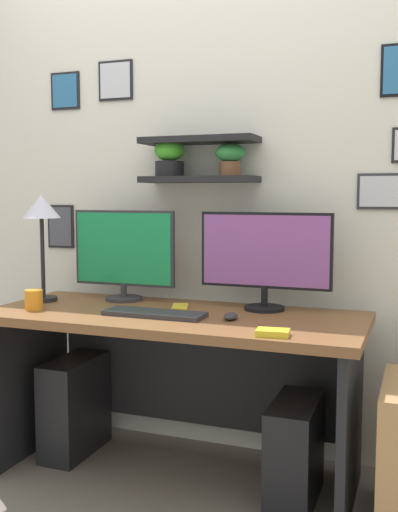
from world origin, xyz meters
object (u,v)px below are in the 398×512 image
Objects in this scene: monitor_left at (124,253)px; computer_tower_right at (295,452)px; desk_lamp at (42,216)px; coffee_mug at (34,300)px; keyboard at (155,314)px; computer_tower_left at (75,406)px; cell_phone at (180,307)px; computer_mouse at (231,316)px; monitor_right at (265,256)px; desk at (179,357)px; scissors_tray at (273,333)px.

computer_tower_right is at bearing -14.81° from monitor_left.
coffee_mug is at bearing -66.24° from desk_lamp.
computer_tower_right is (0.60, 0.07, -0.55)m from keyboard.
computer_tower_left is at bearing 10.18° from desk_lamp.
cell_phone is 0.75m from computer_tower_left.
desk_lamp is at bearing 168.08° from keyboard.
computer_mouse is at bearing -5.85° from desk_lamp.
monitor_left is 1.12× the size of computer_tower_left.
monitor_right is 1.27× the size of computer_tower_left.
monitor_right is at bearing -4.97° from cell_phone.
monitor_left is at bearing -180.00° from monitor_right.
coffee_mug is at bearing -173.65° from keyboard.
monitor_right reaches higher than computer_mouse.
monitor_left reaches higher than keyboard.
monitor_left reaches higher than coffee_mug.
computer_mouse is at bearing -49.15° from cell_phone.
desk_lamp is at bearing 167.01° from cell_phone.
computer_tower_left is at bearing 174.87° from computer_tower_right.
desk is 3.75× the size of keyboard.
keyboard is 0.21m from cell_phone.
monitor_right is at bearing 0.00° from monitor_left.
monitor_right is 4.98× the size of scissors_tray.
scissors_tray is (0.51, -0.32, 0.22)m from desk.
computer_tower_left is 1.11m from computer_tower_right.
keyboard is at bearing -110.14° from desk.
keyboard is at bearing -11.92° from desk_lamp.
monitor_left is 5.86× the size of coffee_mug.
computer_mouse is at bearing -20.56° from desk.
cell_phone is (0.03, 0.21, -0.01)m from keyboard.
keyboard is 1.03× the size of computer_tower_right.
coffee_mug is 0.75× the size of scissors_tray.
computer_mouse reaches higher than computer_tower_left.
computer_tower_left is at bearing -171.36° from monitor_right.
monitor_right reaches higher than computer_tower_right.
desk is at bearing -24.67° from monitor_left.
desk is at bearing 172.10° from computer_tower_right.
monitor_left is 0.72m from computer_mouse.
coffee_mug is at bearing -104.35° from computer_tower_left.
scissors_tray is (1.13, -0.12, -0.03)m from coffee_mug.
keyboard is at bearing -173.79° from computer_tower_right.
monitor_left is at bearing 145.38° from cell_phone.
monitor_left is at bearing 165.19° from computer_tower_right.
computer_tower_left is at bearing 171.36° from computer_mouse.
desk_lamp is 0.80m from cell_phone.
scissors_tray is (0.15, -0.48, -0.23)m from monitor_right.
coffee_mug is 1.31m from computer_tower_right.
desk_lamp is 4.29× the size of scissors_tray.
coffee_mug is 0.21× the size of computer_tower_right.
desk is at bearing -92.43° from cell_phone.
monitor_left is (-0.35, 0.16, 0.44)m from desk.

